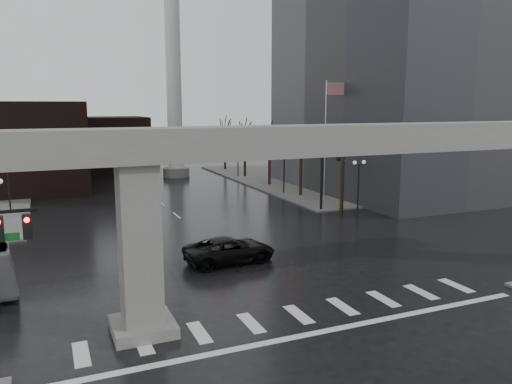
# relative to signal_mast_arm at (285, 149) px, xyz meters

# --- Properties ---
(ground) EXTENTS (160.00, 160.00, 0.00)m
(ground) POSITION_rel_signal_mast_arm_xyz_m (-8.99, -18.80, -5.83)
(ground) COLOR black
(ground) RESTS_ON ground
(sidewalk_ne) EXTENTS (28.00, 36.00, 0.15)m
(sidewalk_ne) POSITION_rel_signal_mast_arm_xyz_m (17.01, 17.20, -5.75)
(sidewalk_ne) COLOR slate
(sidewalk_ne) RESTS_ON ground
(elevated_guideway) EXTENTS (48.00, 2.60, 8.70)m
(elevated_guideway) POSITION_rel_signal_mast_arm_xyz_m (-7.73, -18.80, 1.05)
(elevated_guideway) COLOR gray
(elevated_guideway) RESTS_ON ground
(office_tower) EXTENTS (22.00, 26.00, 42.00)m
(office_tower) POSITION_rel_signal_mast_arm_xyz_m (19.01, 7.20, 15.17)
(office_tower) COLOR #59595D
(office_tower) RESTS_ON ground
(building_far_left) EXTENTS (16.00, 14.00, 10.00)m
(building_far_left) POSITION_rel_signal_mast_arm_xyz_m (-22.99, 23.20, -0.83)
(building_far_left) COLOR black
(building_far_left) RESTS_ON ground
(building_far_mid) EXTENTS (10.00, 10.00, 8.00)m
(building_far_mid) POSITION_rel_signal_mast_arm_xyz_m (-10.99, 33.20, -1.83)
(building_far_mid) COLOR black
(building_far_mid) RESTS_ON ground
(smokestack) EXTENTS (3.60, 3.60, 30.00)m
(smokestack) POSITION_rel_signal_mast_arm_xyz_m (-2.99, 27.20, 7.52)
(smokestack) COLOR silver
(smokestack) RESTS_ON ground
(signal_mast_arm) EXTENTS (12.12, 0.43, 8.00)m
(signal_mast_arm) POSITION_rel_signal_mast_arm_xyz_m (0.00, 0.00, 0.00)
(signal_mast_arm) COLOR black
(signal_mast_arm) RESTS_ON ground
(flagpole_assembly) EXTENTS (2.06, 0.12, 12.00)m
(flagpole_assembly) POSITION_rel_signal_mast_arm_xyz_m (6.30, 3.20, 1.70)
(flagpole_assembly) COLOR silver
(flagpole_assembly) RESTS_ON ground
(lamp_right_0) EXTENTS (1.22, 0.32, 5.11)m
(lamp_right_0) POSITION_rel_signal_mast_arm_xyz_m (4.51, -4.80, -2.36)
(lamp_right_0) COLOR black
(lamp_right_0) RESTS_ON ground
(lamp_right_1) EXTENTS (1.22, 0.32, 5.11)m
(lamp_right_1) POSITION_rel_signal_mast_arm_xyz_m (4.51, 9.20, -2.36)
(lamp_right_1) COLOR black
(lamp_right_1) RESTS_ON ground
(lamp_right_2) EXTENTS (1.22, 0.32, 5.11)m
(lamp_right_2) POSITION_rel_signal_mast_arm_xyz_m (4.51, 23.20, -2.36)
(lamp_right_2) COLOR black
(lamp_right_2) RESTS_ON ground
(lamp_left_1) EXTENTS (1.22, 0.32, 5.11)m
(lamp_left_1) POSITION_rel_signal_mast_arm_xyz_m (-22.49, 9.20, -2.36)
(lamp_left_1) COLOR black
(lamp_left_1) RESTS_ON ground
(lamp_left_2) EXTENTS (1.22, 0.32, 5.11)m
(lamp_left_2) POSITION_rel_signal_mast_arm_xyz_m (-22.49, 23.20, -2.36)
(lamp_left_2) COLOR black
(lamp_left_2) RESTS_ON ground
(tree_right_0) EXTENTS (1.09, 1.58, 7.50)m
(tree_right_0) POSITION_rel_signal_mast_arm_xyz_m (5.54, -0.78, -3.04)
(tree_right_0) COLOR black
(tree_right_0) RESTS_ON ground
(tree_right_1) EXTENTS (1.09, 1.61, 7.67)m
(tree_right_1) POSITION_rel_signal_mast_arm_xyz_m (5.54, 7.22, -2.98)
(tree_right_1) COLOR black
(tree_right_1) RESTS_ON ground
(tree_right_2) EXTENTS (1.10, 1.63, 7.85)m
(tree_right_2) POSITION_rel_signal_mast_arm_xyz_m (5.54, 15.22, -2.91)
(tree_right_2) COLOR black
(tree_right_2) RESTS_ON ground
(tree_right_3) EXTENTS (1.11, 1.66, 8.02)m
(tree_right_3) POSITION_rel_signal_mast_arm_xyz_m (5.54, 23.22, -2.85)
(tree_right_3) COLOR black
(tree_right_3) RESTS_ON ground
(tree_right_4) EXTENTS (1.12, 1.69, 8.19)m
(tree_right_4) POSITION_rel_signal_mast_arm_xyz_m (5.54, 31.22, -2.79)
(tree_right_4) COLOR black
(tree_right_4) RESTS_ON ground
(pickup_truck) EXTENTS (5.85, 3.00, 1.58)m
(pickup_truck) POSITION_rel_signal_mast_arm_xyz_m (-9.23, -11.16, -5.04)
(pickup_truck) COLOR black
(pickup_truck) RESTS_ON ground
(far_car) EXTENTS (2.36, 4.47, 1.45)m
(far_car) POSITION_rel_signal_mast_arm_xyz_m (-11.61, 6.46, -5.10)
(far_car) COLOR black
(far_car) RESTS_ON ground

